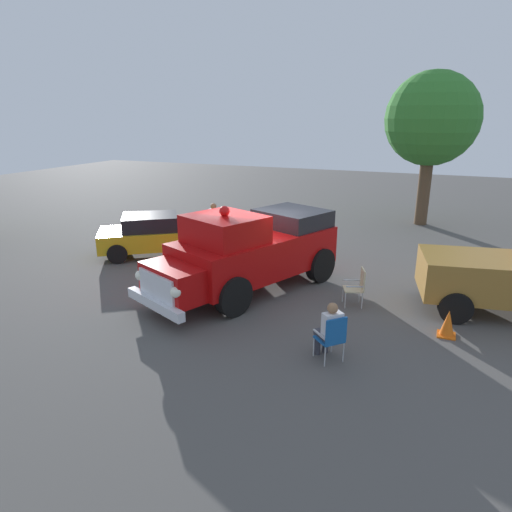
% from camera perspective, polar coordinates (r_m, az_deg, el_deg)
% --- Properties ---
extents(ground_plane, '(60.00, 60.00, 0.00)m').
position_cam_1_polar(ground_plane, '(13.41, -0.29, -3.62)').
color(ground_plane, '#514F4C').
extents(vintage_fire_truck, '(6.32, 4.38, 2.59)m').
position_cam_1_polar(vintage_fire_truck, '(12.64, -0.76, 0.78)').
color(vintage_fire_truck, black).
rests_on(vintage_fire_truck, ground).
extents(classic_hot_rod, '(4.02, 4.63, 1.46)m').
position_cam_1_polar(classic_hot_rod, '(16.52, -12.09, 2.79)').
color(classic_hot_rod, black).
rests_on(classic_hot_rod, ground).
extents(lawn_chair_near_truck, '(0.69, 0.69, 1.02)m').
position_cam_1_polar(lawn_chair_near_truck, '(9.27, 9.76, -10.03)').
color(lawn_chair_near_truck, '#B7BABF').
rests_on(lawn_chair_near_truck, ground).
extents(lawn_chair_by_car, '(0.69, 0.69, 1.02)m').
position_cam_1_polar(lawn_chair_by_car, '(17.73, 0.97, 3.66)').
color(lawn_chair_by_car, '#B7BABF').
rests_on(lawn_chair_by_car, ground).
extents(lawn_chair_spare, '(0.64, 0.63, 1.02)m').
position_cam_1_polar(lawn_chair_spare, '(12.06, 12.89, -3.57)').
color(lawn_chair_spare, '#B7BABF').
rests_on(lawn_chair_spare, ground).
extents(spectator_seated, '(0.64, 0.64, 1.29)m').
position_cam_1_polar(spectator_seated, '(9.32, 9.35, -9.11)').
color(spectator_seated, '#383842').
rests_on(spectator_seated, ground).
extents(spectator_standing, '(0.26, 0.64, 1.68)m').
position_cam_1_polar(spectator_standing, '(17.17, -5.40, 4.41)').
color(spectator_standing, '#2D334C').
rests_on(spectator_standing, ground).
extents(oak_tree_left, '(4.05, 4.05, 6.73)m').
position_cam_1_polar(oak_tree_left, '(21.70, 21.57, 15.90)').
color(oak_tree_left, brown).
rests_on(oak_tree_left, ground).
extents(traffic_cone, '(0.40, 0.40, 0.64)m').
position_cam_1_polar(traffic_cone, '(11.17, 23.33, -7.94)').
color(traffic_cone, orange).
rests_on(traffic_cone, ground).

